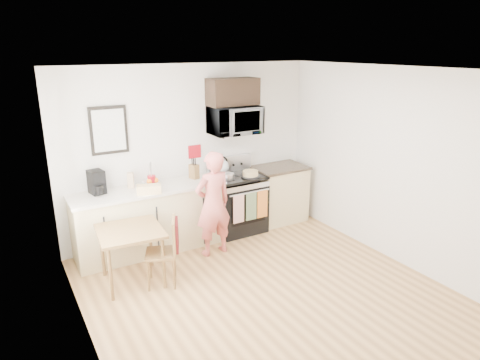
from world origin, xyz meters
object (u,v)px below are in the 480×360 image
person (213,204)px  dining_table (130,236)px  microwave (234,120)px  chair (170,243)px  range (238,204)px  cake (250,174)px

person → dining_table: bearing=4.5°
microwave → chair: size_ratio=0.88×
microwave → dining_table: size_ratio=1.01×
range → dining_table: size_ratio=1.54×
cake → person: bearing=-157.2°
microwave → person: size_ratio=0.51×
chair → dining_table: bearing=168.6°
range → person: 0.93m
dining_table → cake: 2.14m
range → microwave: bearing=90.1°
range → dining_table: range is taller
range → person: (-0.70, -0.53, 0.31)m
person → dining_table: person is taller
dining_table → cake: cake is taller
chair → cake: (1.63, 0.81, 0.42)m
chair → cake: size_ratio=3.02×
person → dining_table: (-1.23, -0.19, -0.12)m
range → microwave: (-0.00, 0.10, 1.32)m
range → dining_table: bearing=-159.7°
person → chair: 0.96m
microwave → dining_table: (-1.93, -0.82, -1.13)m
microwave → cake: microwave is taller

